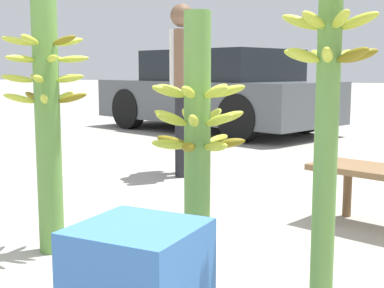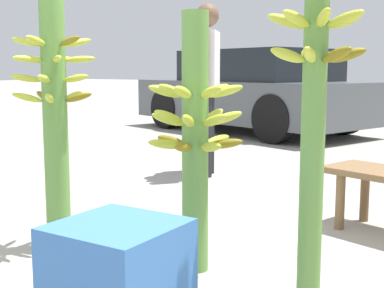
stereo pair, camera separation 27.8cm
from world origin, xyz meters
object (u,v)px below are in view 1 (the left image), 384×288
(banana_stalk_right, at_px, (328,86))
(produce_crate, at_px, (139,282))
(vendor_person, at_px, (182,75))
(parked_car, at_px, (215,92))
(banana_stalk_left, at_px, (47,96))
(banana_stalk_center, at_px, (197,137))

(banana_stalk_right, relative_size, produce_crate, 3.91)
(banana_stalk_right, xyz_separation_m, vendor_person, (-1.93, 2.40, 0.02))
(vendor_person, xyz_separation_m, parked_car, (-1.26, 3.57, -0.32))
(banana_stalk_left, xyz_separation_m, vendor_person, (-0.38, 2.30, 0.10))
(banana_stalk_right, distance_m, parked_car, 6.78)
(parked_car, bearing_deg, produce_crate, -139.66)
(banana_stalk_center, relative_size, produce_crate, 2.93)
(vendor_person, bearing_deg, produce_crate, -178.28)
(parked_car, bearing_deg, vendor_person, -142.13)
(banana_stalk_center, relative_size, vendor_person, 0.80)
(banana_stalk_right, bearing_deg, banana_stalk_left, 176.08)
(vendor_person, distance_m, produce_crate, 3.29)
(banana_stalk_center, bearing_deg, banana_stalk_right, -18.32)
(banana_stalk_left, bearing_deg, banana_stalk_right, -3.92)
(parked_car, distance_m, produce_crate, 7.00)
(banana_stalk_right, height_order, produce_crate, banana_stalk_right)
(banana_stalk_right, distance_m, produce_crate, 1.06)
(banana_stalk_left, distance_m, produce_crate, 1.33)
(banana_stalk_left, distance_m, banana_stalk_center, 0.89)
(vendor_person, relative_size, parked_car, 0.37)
(parked_car, bearing_deg, banana_stalk_left, -146.00)
(vendor_person, height_order, produce_crate, vendor_person)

